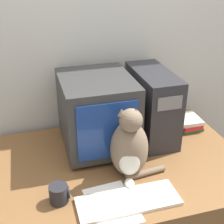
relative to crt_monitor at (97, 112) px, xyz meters
The scene contains 10 objects.
wall_back 0.46m from the crt_monitor, 75.90° to the left, with size 7.00×0.05×2.50m.
desk 0.63m from the crt_monitor, 66.89° to the right, with size 1.40×0.95×0.72m.
crt_monitor is the anchor object (origin of this frame).
computer_tower 0.35m from the crt_monitor, ahead, with size 0.20×0.47×0.43m.
keyboard 0.57m from the crt_monitor, 87.72° to the right, with size 0.49×0.17×0.02m.
cat 0.34m from the crt_monitor, 74.21° to the right, with size 0.31×0.27×0.40m.
book_stack 0.66m from the crt_monitor, ahead, with size 0.16×0.20×0.08m.
pen 0.52m from the crt_monitor, 101.29° to the right, with size 0.13×0.08×0.01m.
paper_sheet 0.57m from the crt_monitor, 96.37° to the right, with size 0.23×0.31×0.00m.
mug 0.54m from the crt_monitor, 124.07° to the right, with size 0.10×0.09×0.09m.
Camera 1 is at (-0.44, -0.90, 1.78)m, focal length 50.00 mm.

